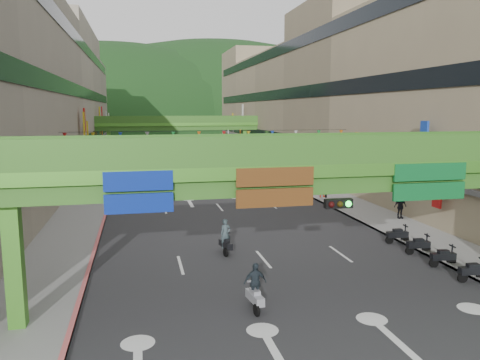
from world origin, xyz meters
TOP-DOWN VIEW (x-y plane):
  - road_slab at (0.00, 50.00)m, footprint 18.00×140.00m
  - sidewalk_left at (-11.00, 50.00)m, footprint 4.00×140.00m
  - sidewalk_right at (11.00, 50.00)m, footprint 4.00×140.00m
  - curb_left at (-9.10, 50.00)m, footprint 0.20×140.00m
  - curb_right at (9.10, 50.00)m, footprint 0.20×140.00m
  - building_row_left at (-18.93, 50.00)m, footprint 12.80×95.00m
  - building_row_right at (18.93, 50.00)m, footprint 12.80×95.00m
  - overpass_near at (0.93, 5.38)m, footprint 28.00×12.27m
  - overpass_far at (0.00, 65.00)m, footprint 28.00×2.20m
  - hill_left at (-15.00, 160.00)m, footprint 168.00×140.00m
  - hill_right at (25.00, 180.00)m, footprint 208.00×176.00m
  - bunting_string at (0.00, 30.00)m, footprint 26.00×0.36m
  - scooter_rider_near at (-1.82, 13.45)m, footprint 0.72×1.59m
  - scooter_rider_mid at (1.12, 33.91)m, footprint 0.92×1.60m
  - scooter_rider_left at (-2.04, 5.78)m, footprint 1.01×1.60m
  - scooter_rider_far at (-3.23, 34.96)m, footprint 0.89×1.60m
  - parked_scooter_row at (8.80, 10.00)m, footprint 1.60×7.15m
  - car_silver at (-5.98, 56.90)m, footprint 1.86×3.86m
  - car_yellow at (3.36, 41.12)m, footprint 1.84×4.51m
  - pedestrian_red at (9.97, 27.67)m, footprint 1.03×0.88m
  - pedestrian_dark at (12.20, 18.67)m, footprint 1.09×0.55m
  - pedestrian_blue at (12.20, 40.00)m, footprint 0.99×0.83m

SIDE VIEW (x-z plane):
  - hill_left at x=-15.00m, z-range -56.00..56.00m
  - hill_right at x=25.00m, z-range -64.00..64.00m
  - road_slab at x=0.00m, z-range 0.00..0.02m
  - sidewalk_left at x=-11.00m, z-range 0.00..0.15m
  - sidewalk_right at x=11.00m, z-range 0.00..0.15m
  - curb_left at x=-9.10m, z-range 0.00..0.18m
  - curb_right at x=9.10m, z-range 0.00..0.18m
  - parked_scooter_row at x=8.80m, z-range -0.02..1.06m
  - car_silver at x=-5.98m, z-range 0.00..1.22m
  - car_yellow at x=3.36m, z-range 0.00..1.53m
  - pedestrian_dark at x=12.20m, z-range 0.00..1.78m
  - pedestrian_blue at x=12.20m, z-range 0.00..1.81m
  - pedestrian_red at x=9.97m, z-range 0.00..1.85m
  - scooter_rider_near at x=-1.82m, z-range -0.07..1.93m
  - scooter_rider_left at x=-2.04m, z-range 0.00..2.00m
  - scooter_rider_far at x=-3.23m, z-range 0.01..2.04m
  - scooter_rider_mid at x=1.12m, z-range 0.04..2.17m
  - overpass_near at x=0.93m, z-range 1.66..8.76m
  - overpass_far at x=0.00m, z-range 1.85..8.95m
  - bunting_string at x=0.00m, z-range 5.73..6.19m
  - building_row_left at x=-18.93m, z-range -0.04..18.96m
  - building_row_right at x=18.93m, z-range -0.04..18.96m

